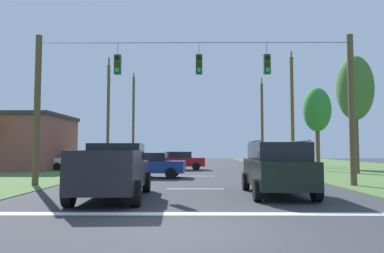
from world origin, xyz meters
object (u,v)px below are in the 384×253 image
Objects in this scene: overhead_signal_span at (194,102)px; pickup_truck at (114,171)px; utility_pole_far_right at (262,122)px; tree_roadside_far_right at (355,89)px; utility_pole_far_left at (133,118)px; distant_car_oncoming at (150,165)px; utility_pole_mid_left at (108,113)px; distant_car_far_parked at (179,160)px; utility_pole_mid_right at (292,111)px; tree_roadside_right at (317,110)px; distant_car_crossing_white at (78,160)px; roadside_store at (15,142)px; suv_black at (277,167)px.

pickup_truck is (-2.84, -4.29, -3.03)m from overhead_signal_span.
tree_roadside_far_right is at bearing -81.95° from utility_pole_far_right.
utility_pole_far_left reaches higher than overhead_signal_span.
utility_pole_mid_left is (-5.12, 10.30, 4.26)m from distant_car_oncoming.
utility_pole_far_left reaches higher than distant_car_far_parked.
utility_pole_mid_right reaches higher than overhead_signal_span.
distant_car_crossing_white is at bearing -171.97° from tree_roadside_right.
pickup_truck is at bearing -139.02° from tree_roadside_far_right.
overhead_signal_span reaches higher than roadside_store.
pickup_truck is at bearing -95.17° from distant_car_far_parked.
overhead_signal_span reaches higher than distant_car_oncoming.
overhead_signal_span is at bearing -107.10° from utility_pole_far_right.
tree_roadside_far_right is 27.78m from roadside_store.
distant_car_far_parked is (8.43, 0.21, 0.00)m from distant_car_crossing_white.
utility_pole_far_left is at bearing 141.25° from utility_pole_mid_right.
utility_pole_mid_right is at bearing 58.05° from pickup_truck.
tree_roadside_far_right is (21.14, -4.62, 5.23)m from distant_car_crossing_white.
utility_pole_mid_right reaches higher than suv_black.
distant_car_far_parked is (-4.42, 16.38, -0.27)m from suv_black.
tree_roadside_right is at bearing 8.03° from distant_car_crossing_white.
tree_roadside_right is (8.20, 19.14, 4.25)m from suv_black.
utility_pole_mid_right is at bearing 58.53° from overhead_signal_span.
distant_car_oncoming is at bearing -63.58° from utility_pole_mid_left.
distant_car_crossing_white is at bearing -178.61° from distant_car_far_parked.
distant_car_far_parked is (1.56, 17.22, -0.18)m from pickup_truck.
tree_roadside_far_right is (0.09, -7.59, 0.72)m from tree_roadside_right.
tree_roadside_far_right is (19.04, -18.98, 0.40)m from utility_pole_far_left.
utility_pole_mid_left reaches higher than roadside_store.
utility_pole_mid_left is 1.16× the size of roadside_store.
roadside_store is at bearing 137.50° from suv_black.
distant_car_crossing_white is 18.87m from utility_pole_mid_right.
tree_roadside_right is (18.95, -11.39, -0.32)m from utility_pole_far_left.
utility_pole_mid_left is 1.21× the size of tree_roadside_far_right.
distant_car_oncoming is 15.23m from utility_pole_mid_right.
suv_black is at bearing -113.19° from tree_roadside_right.
utility_pole_mid_right reaches higher than pickup_truck.
distant_car_crossing_white is at bearing -98.33° from utility_pole_far_left.
tree_roadside_right is 0.85× the size of roadside_store.
utility_pole_mid_right is 0.92× the size of utility_pole_far_left.
overhead_signal_span is 2.08× the size of tree_roadside_right.
utility_pole_far_right is 28.22m from roadside_store.
tree_roadside_far_right is at bearing -12.33° from distant_car_crossing_white.
distant_car_crossing_white is 0.51× the size of roadside_store.
suv_black is 0.58× the size of tree_roadside_far_right.
distant_car_far_parked is 16.24m from utility_pole_far_left.
distant_car_oncoming is 0.43× the size of utility_pole_mid_left.
utility_pole_mid_right is 3.18m from tree_roadside_right.
tree_roadside_far_right reaches higher than distant_car_oncoming.
distant_car_oncoming is 12.27m from utility_pole_mid_left.
utility_pole_far_right is 12.59m from tree_roadside_right.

